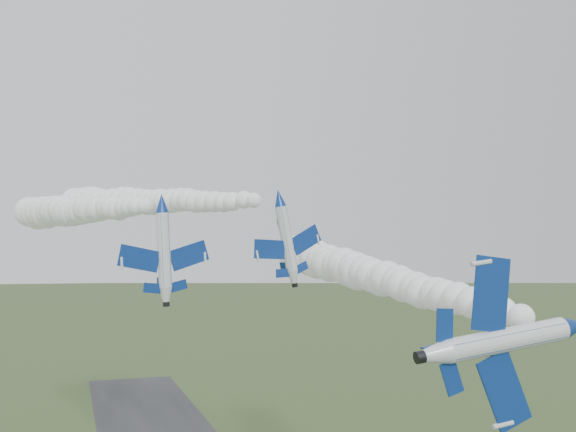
% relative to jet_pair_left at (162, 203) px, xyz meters
% --- Properties ---
extents(smoke_trail_jet_lead, '(6.93, 64.59, 5.21)m').
position_rel_jet_pair_left_xyz_m(smoke_trail_jet_lead, '(22.52, -0.89, -7.39)').
color(smoke_trail_jet_lead, white).
extents(jet_pair_left, '(9.93, 11.62, 2.92)m').
position_rel_jet_pair_left_xyz_m(jet_pair_left, '(0.00, 0.00, 0.00)').
color(jet_pair_left, silver).
extents(smoke_trail_jet_pair_left, '(21.76, 65.34, 5.66)m').
position_rel_jet_pair_left_xyz_m(smoke_trail_jet_pair_left, '(-8.88, 34.25, 1.43)').
color(smoke_trail_jet_pair_left, white).
extents(jet_pair_right, '(9.24, 10.97, 3.26)m').
position_rel_jet_pair_left_xyz_m(jet_pair_right, '(13.07, 0.73, 1.04)').
color(jet_pair_right, silver).
extents(smoke_trail_jet_pair_right, '(26.21, 65.33, 5.46)m').
position_rel_jet_pair_left_xyz_m(smoke_trail_jet_pair_right, '(1.73, 34.63, 3.15)').
color(smoke_trail_jet_pair_right, white).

